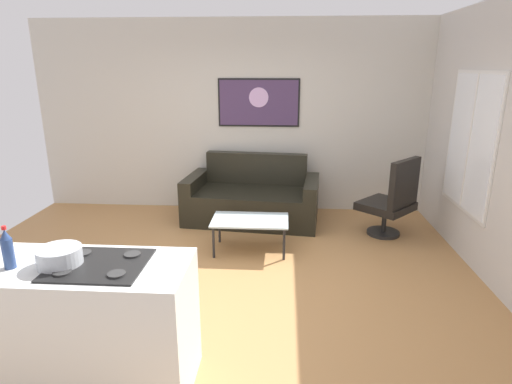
% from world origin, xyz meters
% --- Properties ---
extents(ground, '(6.40, 6.40, 0.04)m').
position_xyz_m(ground, '(0.00, 0.00, -0.02)').
color(ground, '#B07E4A').
extents(back_wall, '(6.40, 0.05, 2.80)m').
position_xyz_m(back_wall, '(0.00, 2.42, 1.40)').
color(back_wall, beige).
rests_on(back_wall, ground).
extents(right_wall, '(0.05, 6.40, 2.80)m').
position_xyz_m(right_wall, '(2.62, 0.30, 1.40)').
color(right_wall, beige).
rests_on(right_wall, ground).
extents(couch, '(1.94, 1.13, 0.91)m').
position_xyz_m(couch, '(0.08, 1.85, 0.30)').
color(couch, black).
rests_on(couch, ground).
extents(coffee_table, '(0.90, 0.54, 0.40)m').
position_xyz_m(coffee_table, '(0.13, 0.77, 0.37)').
color(coffee_table, silver).
rests_on(coffee_table, ground).
extents(armchair, '(0.84, 0.84, 1.04)m').
position_xyz_m(armchair, '(1.92, 1.35, 0.49)').
color(armchair, black).
rests_on(armchair, ground).
extents(kitchen_counter, '(1.79, 0.64, 0.94)m').
position_xyz_m(kitchen_counter, '(-0.97, -1.52, 0.46)').
color(kitchen_counter, white).
rests_on(kitchen_counter, ground).
extents(soda_bottle_2, '(0.07, 0.07, 0.28)m').
position_xyz_m(soda_bottle_2, '(-1.20, -1.59, 1.04)').
color(soda_bottle_2, navy).
rests_on(soda_bottle_2, kitchen_counter).
extents(mixing_bowl, '(0.28, 0.28, 0.12)m').
position_xyz_m(mixing_bowl, '(-0.90, -1.54, 0.97)').
color(mixing_bowl, silver).
rests_on(mixing_bowl, kitchen_counter).
extents(wall_painting, '(1.19, 0.03, 0.70)m').
position_xyz_m(wall_painting, '(0.14, 2.38, 1.62)').
color(wall_painting, black).
extents(window, '(0.03, 1.21, 1.56)m').
position_xyz_m(window, '(2.59, 0.90, 1.32)').
color(window, silver).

